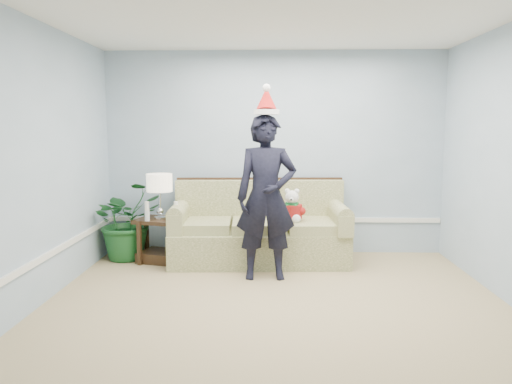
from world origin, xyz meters
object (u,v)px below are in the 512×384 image
object	(u,v)px
side_table	(161,245)
table_lamp	(159,185)
teddy_bear	(292,209)
houseplant	(127,220)
sofa	(259,232)
man	(266,197)

from	to	relation	value
side_table	table_lamp	distance (m)	0.77
side_table	teddy_bear	world-z (taller)	teddy_bear
houseplant	sofa	bearing A→B (deg)	-1.50
sofa	houseplant	size ratio (longest dim) A/B	2.21
sofa	man	xyz separation A→B (m)	(0.10, -0.74, 0.56)
teddy_bear	houseplant	bearing A→B (deg)	-177.95
houseplant	man	xyz separation A→B (m)	(1.80, -0.79, 0.41)
teddy_bear	man	bearing A→B (deg)	-110.62
side_table	man	world-z (taller)	man
side_table	houseplant	xyz separation A→B (m)	(-0.46, 0.13, 0.29)
sofa	side_table	bearing A→B (deg)	-178.76
table_lamp	man	size ratio (longest dim) A/B	0.31
table_lamp	teddy_bear	xyz separation A→B (m)	(1.65, -0.04, -0.30)
table_lamp	houseplant	world-z (taller)	table_lamp
sofa	houseplant	bearing A→B (deg)	176.00
sofa	man	distance (m)	0.93
houseplant	man	size ratio (longest dim) A/B	0.55
houseplant	teddy_bear	size ratio (longest dim) A/B	2.45
side_table	houseplant	distance (m)	0.56
sofa	table_lamp	xyz separation A→B (m)	(-1.24, -0.11, 0.62)
table_lamp	teddy_bear	distance (m)	1.68
sofa	table_lamp	world-z (taller)	table_lamp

